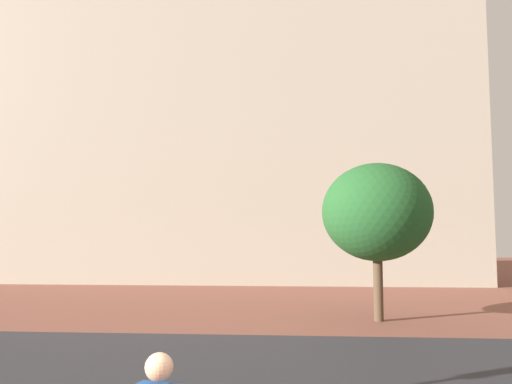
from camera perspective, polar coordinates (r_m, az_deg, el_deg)
The scene contains 4 objects.
ground_plane at distance 13.11m, azimuth -0.29°, elevation -16.59°, with size 120.00×120.00×0.00m, color brown.
street_asphalt_strip at distance 10.22m, azimuth -1.77°, elevation -19.88°, with size 120.00×8.73×0.00m, color #2D2D33.
landmark_building at distance 34.75m, azimuth -3.66°, elevation 8.84°, with size 30.09×10.20×35.80m.
tree_curb_far at distance 17.07m, azimuth 13.15°, elevation -2.19°, with size 3.50×3.50×5.02m.
Camera 1 is at (1.07, -2.80, 2.61)m, focal length 36.30 mm.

